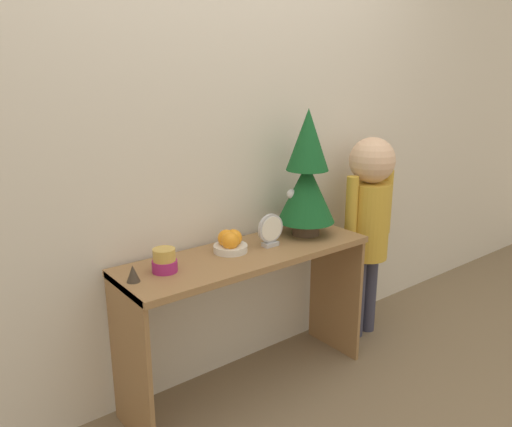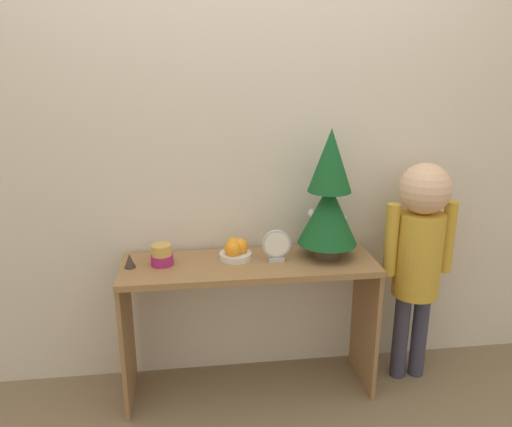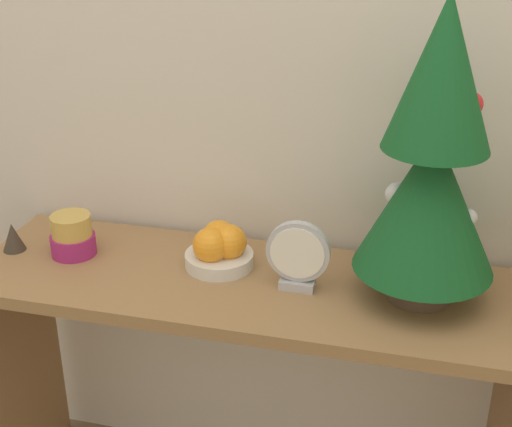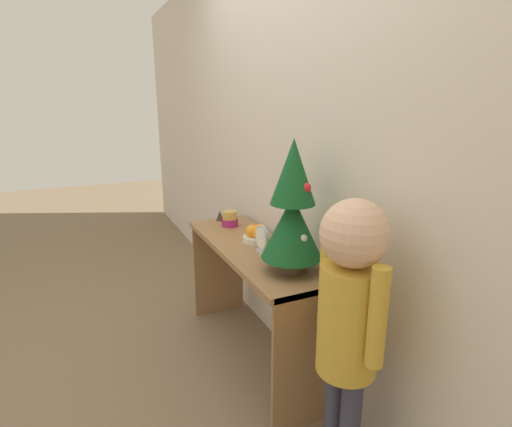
% 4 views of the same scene
% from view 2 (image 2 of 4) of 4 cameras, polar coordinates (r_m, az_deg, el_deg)
% --- Properties ---
extents(ground_plane, '(12.00, 12.00, 0.00)m').
position_cam_2_polar(ground_plane, '(2.59, -0.17, -21.84)').
color(ground_plane, '#7A664C').
extents(back_wall, '(7.00, 0.05, 2.50)m').
position_cam_2_polar(back_wall, '(2.48, -1.49, 8.36)').
color(back_wall, beige).
rests_on(back_wall, ground_plane).
extents(console_table, '(1.22, 0.40, 0.70)m').
position_cam_2_polar(console_table, '(2.46, -0.77, -8.89)').
color(console_table, olive).
rests_on(console_table, ground_plane).
extents(mini_tree, '(0.29, 0.29, 0.63)m').
position_cam_2_polar(mini_tree, '(2.39, 8.34, 1.87)').
color(mini_tree, '#4C3828').
rests_on(mini_tree, console_table).
extents(fruit_bowl, '(0.16, 0.16, 0.10)m').
position_cam_2_polar(fruit_bowl, '(2.42, -2.36, -4.17)').
color(fruit_bowl, silver).
rests_on(fruit_bowl, console_table).
extents(singing_bowl, '(0.11, 0.11, 0.10)m').
position_cam_2_polar(singing_bowl, '(2.39, -10.71, -4.73)').
color(singing_bowl, '#9E2366').
rests_on(singing_bowl, console_table).
extents(desk_clock, '(0.14, 0.04, 0.16)m').
position_cam_2_polar(desk_clock, '(2.38, 2.36, -3.73)').
color(desk_clock, '#B2B2B7').
rests_on(desk_clock, console_table).
extents(figurine, '(0.05, 0.05, 0.07)m').
position_cam_2_polar(figurine, '(2.39, -14.24, -5.27)').
color(figurine, '#382D23').
rests_on(figurine, console_table).
extents(child_figure, '(0.36, 0.25, 1.16)m').
position_cam_2_polar(child_figure, '(2.61, 18.15, -3.33)').
color(child_figure, '#38384C').
rests_on(child_figure, ground_plane).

